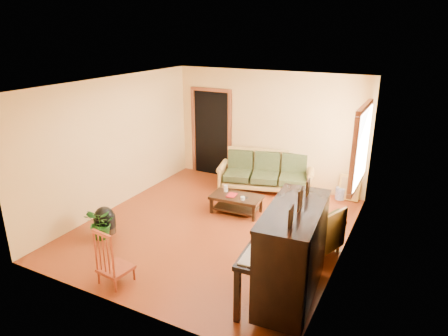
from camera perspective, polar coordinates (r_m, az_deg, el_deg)
The scene contains 16 objects.
floor at distance 7.42m, azimuth -1.26°, elevation -8.40°, with size 5.00×5.00×0.00m, color #62220C.
doorway at distance 9.75m, azimuth -1.81°, elevation 4.92°, with size 1.08×0.16×2.05m, color black.
window at distance 7.38m, azimuth 18.99°, elevation 2.91°, with size 0.12×1.36×1.46m, color white.
sofa at distance 8.90m, azimuth 5.95°, elevation -0.58°, with size 2.04×0.86×0.87m, color #A77F3D.
coffee_table at distance 7.89m, azimuth 1.77°, elevation -5.20°, with size 0.99×0.54×0.36m, color black.
armchair at distance 6.64m, azimuth 12.80°, elevation -8.50°, with size 0.78×0.82×0.82m, color #A77F3D.
piano at distance 5.35m, azimuth 9.72°, elevation -12.26°, with size 0.91×1.54×1.36m, color black.
footstool at distance 7.47m, azimuth -16.64°, elevation -7.55°, with size 0.38×0.38×0.36m, color black.
red_chair at distance 5.96m, azimuth -15.37°, elevation -11.93°, with size 0.41×0.44×0.87m, color maroon.
leaning_frame at distance 8.80m, azimuth 17.47°, elevation -2.70°, with size 0.43×0.10×0.57m, color gold.
ceramic_crock at distance 8.87m, azimuth 16.25°, elevation -3.50°, with size 0.20×0.20×0.25m, color #35499F.
potted_plant at distance 7.23m, azimuth -17.10°, elevation -7.54°, with size 0.52×0.45×0.58m, color #1C5117.
book at distance 7.84m, azimuth 0.53°, elevation -3.83°, with size 0.17×0.23×0.02m, color maroon.
candle at distance 7.99m, azimuth 0.25°, elevation -2.92°, with size 0.08×0.08×0.13m, color silver.
glass_jar at distance 7.64m, azimuth 2.69°, elevation -4.33°, with size 0.09×0.09×0.06m, color white.
remote at distance 7.75m, azimuth 2.94°, elevation -4.17°, with size 0.16×0.04×0.02m, color black.
Camera 1 is at (3.17, -5.75, 3.46)m, focal length 32.00 mm.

